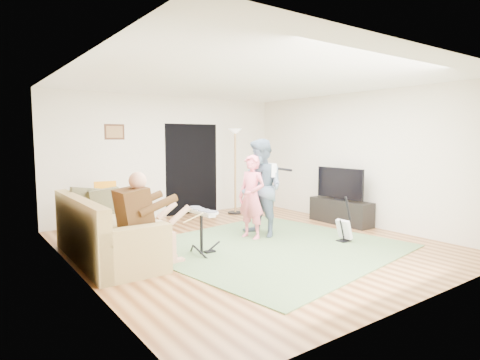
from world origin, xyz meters
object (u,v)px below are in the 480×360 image
guitar_spare (344,229)px  tv_cabinet (341,212)px  dining_chair (107,216)px  drum_kit (201,235)px  singer (252,197)px  guitarist (262,188)px  television (340,183)px  torchiere_lamp (235,156)px  sofa (101,239)px

guitar_spare → tv_cabinet: size_ratio=0.56×
guitar_spare → dining_chair: 4.29m
drum_kit → singer: size_ratio=0.48×
singer → guitar_spare: (1.13, -1.14, -0.52)m
singer → guitarist: bearing=80.8°
tv_cabinet → television: television is taller
torchiere_lamp → tv_cabinet: size_ratio=1.42×
singer → sofa: bearing=-110.7°
television → sofa: bearing=175.3°
sofa → television: television is taller
sofa → guitar_spare: size_ratio=2.94×
drum_kit → singer: 1.36m
guitarist → guitar_spare: bearing=31.9°
tv_cabinet → sofa: bearing=175.4°
guitar_spare → television: television is taller
tv_cabinet → guitarist: bearing=176.5°
guitar_spare → torchiere_lamp: bearing=89.9°
sofa → torchiere_lamp: (3.68, 1.82, 1.05)m
torchiere_lamp → television: bearing=-64.0°
guitar_spare → torchiere_lamp: (0.01, 3.24, 1.14)m
drum_kit → guitarist: bearing=14.6°
sofa → guitar_spare: 3.94m
tv_cabinet → torchiere_lamp: bearing=117.0°
drum_kit → television: size_ratio=0.63×
guitarist → torchiere_lamp: (0.89, 2.09, 0.48)m
guitarist → dining_chair: (-2.21, 1.80, -0.54)m
sofa → torchiere_lamp: torchiere_lamp is taller
drum_kit → tv_cabinet: drum_kit is taller
singer → guitar_spare: singer is taller
drum_kit → dining_chair: 2.31m
sofa → tv_cabinet: size_ratio=1.65×
drum_kit → guitar_spare: 2.49m
dining_chair → singer: bearing=-33.9°
sofa → dining_chair: bearing=69.7°
dining_chair → tv_cabinet: dining_chair is taller
torchiere_lamp → guitarist: bearing=-113.2°
torchiere_lamp → sofa: bearing=-153.6°
tv_cabinet → singer: bearing=177.4°
torchiere_lamp → tv_cabinet: bearing=-63.0°
sofa → guitar_spare: bearing=-21.2°
dining_chair → tv_cabinet: size_ratio=0.69×
television → torchiere_lamp: bearing=116.0°
sofa → guitar_spare: sofa is taller
guitarist → tv_cabinet: 2.12m
sofa → television: bearing=-4.7°
sofa → singer: (2.54, -0.29, 0.43)m
guitar_spare → dining_chair: size_ratio=0.81×
singer → television: 2.22m
drum_kit → torchiere_lamp: (2.37, 2.47, 1.05)m
drum_kit → singer: (1.24, 0.36, 0.43)m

